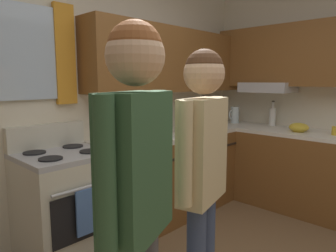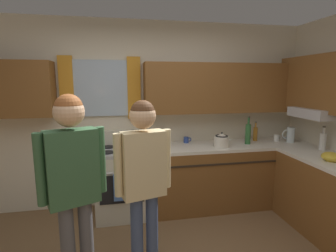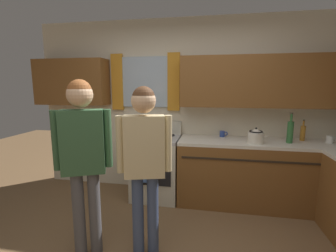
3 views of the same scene
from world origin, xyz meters
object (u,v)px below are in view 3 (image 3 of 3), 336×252
Objects in this scene: bottle_oil_amber at (303,133)px; adult_in_plaid at (144,153)px; bottle_wine_green at (290,131)px; stove_oven at (156,166)px; mug_ceramic_white at (330,140)px; adult_left at (83,149)px; stovetop_kettle at (256,136)px; mug_cobalt_blue at (223,134)px.

adult_in_plaid is (-1.80, -1.38, 0.02)m from bottle_oil_amber.
stove_oven is at bearing 178.76° from bottle_wine_green.
adult_left is at bearing -152.57° from mug_ceramic_white.
stovetop_kettle is 2.09m from adult_left.
bottle_wine_green is 0.52m from mug_ceramic_white.
bottle_wine_green is at bearing 13.03° from stovetop_kettle.
stovetop_kettle is (0.40, -0.33, 0.05)m from mug_cobalt_blue.
stovetop_kettle is (-0.43, -0.10, -0.06)m from bottle_wine_green.
bottle_oil_amber is 1.04× the size of stovetop_kettle.
mug_cobalt_blue is 0.52m from stovetop_kettle.
bottle_wine_green is 3.43× the size of mug_cobalt_blue.
mug_ceramic_white is at bearing -18.05° from bottle_oil_amber.
bottle_wine_green reaches higher than mug_cobalt_blue.
adult_left is (-0.37, -1.34, 0.60)m from stove_oven.
stove_oven is 1.87m from bottle_wine_green.
stove_oven is at bearing 174.09° from stovetop_kettle.
stovetop_kettle is at bearing -166.97° from bottle_wine_green.
bottle_oil_amber reaches higher than mug_ceramic_white.
stovetop_kettle is 1.60m from adult_in_plaid.
mug_cobalt_blue is 0.07× the size of adult_left.
stovetop_kettle is 0.17× the size of adult_in_plaid.
bottle_wine_green is 0.45m from stovetop_kettle.
adult_left reaches higher than bottle_wine_green.
adult_in_plaid reaches higher than stove_oven.
adult_in_plaid is at bearing -148.57° from mug_ceramic_white.
adult_in_plaid is (-1.59, -1.21, -0.03)m from bottle_wine_green.
bottle_oil_amber reaches higher than stove_oven.
adult_left reaches higher than bottle_oil_amber.
adult_left is (-2.36, -1.47, 0.05)m from bottle_oil_amber.
stove_oven is at bearing -176.12° from bottle_oil_amber.
stovetop_kettle is at bearing -169.31° from mug_ceramic_white.
bottle_oil_amber is 0.73× the size of bottle_wine_green.
bottle_oil_amber is 0.28m from bottle_wine_green.
bottle_oil_amber reaches higher than mug_cobalt_blue.
mug_ceramic_white reaches higher than mug_cobalt_blue.
stove_oven is 1.38m from adult_in_plaid.
adult_left is at bearing -144.99° from stovetop_kettle.
bottle_oil_amber is 1.05m from mug_cobalt_blue.
mug_cobalt_blue is (-1.05, 0.06, -0.07)m from bottle_oil_amber.
adult_left is (-1.31, -1.53, 0.12)m from mug_cobalt_blue.
mug_ceramic_white is 0.07× the size of adult_left.
stove_oven is 9.58× the size of mug_cobalt_blue.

